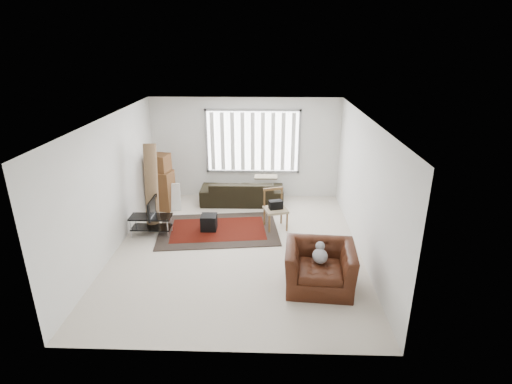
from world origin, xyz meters
TOP-DOWN VIEW (x-y plane):
  - room at (0.03, 0.51)m, footprint 6.00×6.02m
  - persian_rug at (-0.50, 0.79)m, footprint 2.86×2.08m
  - tv_stand at (-1.95, 0.52)m, footprint 0.90×0.41m
  - tv at (-1.95, 0.52)m, footprint 0.09×0.73m
  - subwoofer at (-0.71, 0.79)m, footprint 0.35×0.35m
  - moving_boxes at (-2.08, 2.04)m, footprint 0.67×0.63m
  - white_flatpack at (-1.87, 1.92)m, footprint 0.57×0.28m
  - rolled_rug at (-1.99, 0.93)m, footprint 0.35×0.73m
  - sofa at (-0.06, 2.45)m, footprint 2.17×0.96m
  - side_chair at (0.79, 0.97)m, footprint 0.61×0.61m
  - armchair at (1.53, -1.36)m, footprint 1.27×1.12m

SIDE VIEW (x-z plane):
  - persian_rug at x=-0.50m, z-range 0.00..0.02m
  - subwoofer at x=-0.71m, z-range 0.02..0.37m
  - tv_stand at x=-1.95m, z-range 0.10..0.55m
  - white_flatpack at x=-1.87m, z-range 0.00..0.70m
  - sofa at x=-0.06m, z-range 0.00..0.83m
  - armchair at x=1.53m, z-range 0.00..0.88m
  - side_chair at x=0.79m, z-range 0.05..0.96m
  - tv at x=-1.95m, z-range 0.45..0.87m
  - moving_boxes at x=-2.08m, z-range -0.05..1.37m
  - rolled_rug at x=-1.99m, z-range 0.00..1.96m
  - room at x=0.03m, z-range 0.40..3.11m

